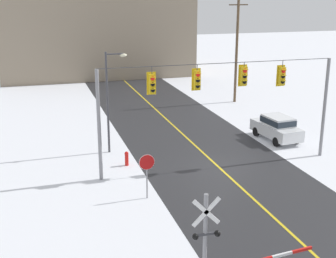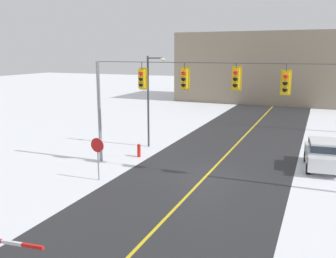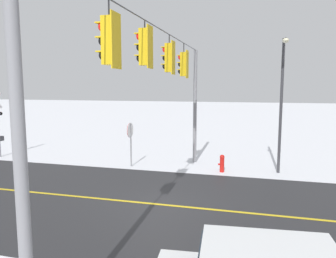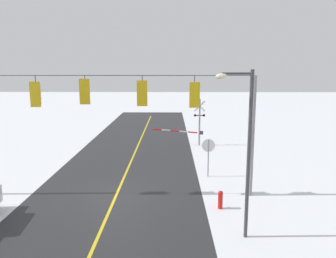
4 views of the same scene
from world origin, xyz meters
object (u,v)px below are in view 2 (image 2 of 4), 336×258
Objects in this scene: stop_sign at (98,149)px; fire_hydrant at (139,150)px; parked_car_white at (322,153)px; streetlamp_near at (151,93)px.

fire_hydrant is at bearing 90.75° from stop_sign.
parked_car_white is (11.01, 6.78, -0.76)m from stop_sign.
fire_hydrant is at bearing -81.82° from streetlamp_near.
streetlamp_near is (-11.47, 0.77, 2.96)m from parked_car_white.
stop_sign is 12.96m from parked_car_white.
parked_car_white is 4.91× the size of fire_hydrant.
stop_sign is at bearing -89.25° from fire_hydrant.
streetlamp_near is at bearing 98.18° from fire_hydrant.
stop_sign is at bearing -148.38° from parked_car_white.
stop_sign is 0.36× the size of streetlamp_near.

